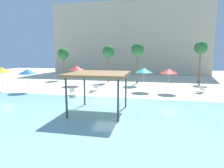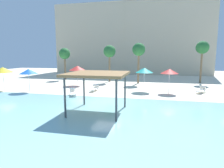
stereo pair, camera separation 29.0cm
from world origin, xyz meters
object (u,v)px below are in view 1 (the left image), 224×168
at_px(beach_umbrella_blue_4, 28,72).
at_px(lounge_chair_2, 200,90).
at_px(palm_tree_3, 138,50).
at_px(lounge_chair_0, 94,88).
at_px(palm_tree_0, 108,52).
at_px(beach_umbrella_red_2, 76,68).
at_px(beach_umbrella_yellow_0, 1,70).
at_px(palm_tree_2, 63,54).
at_px(palm_tree_1, 201,49).
at_px(beach_umbrella_teal_3, 144,70).
at_px(shade_pavilion, 99,75).
at_px(lounge_chair_1, 73,92).
at_px(beach_umbrella_red_1, 169,71).

relative_size(beach_umbrella_blue_4, lounge_chair_2, 1.35).
bearing_deg(palm_tree_3, lounge_chair_0, -121.26).
relative_size(beach_umbrella_blue_4, palm_tree_0, 0.46).
bearing_deg(beach_umbrella_blue_4, beach_umbrella_red_2, 58.93).
xyz_separation_m(beach_umbrella_yellow_0, palm_tree_2, (2.34, 11.41, 1.89)).
xyz_separation_m(palm_tree_1, palm_tree_3, (-9.20, -2.54, -0.29)).
bearing_deg(palm_tree_3, beach_umbrella_yellow_0, -148.36).
height_order(beach_umbrella_teal_3, lounge_chair_0, beach_umbrella_teal_3).
xyz_separation_m(shade_pavilion, beach_umbrella_yellow_0, (-13.64, 6.14, -0.29)).
xyz_separation_m(lounge_chair_1, palm_tree_0, (1.22, 11.32, 4.34)).
bearing_deg(palm_tree_1, palm_tree_0, -173.45).
relative_size(shade_pavilion, beach_umbrella_red_2, 1.52).
bearing_deg(shade_pavilion, palm_tree_2, 122.77).
bearing_deg(beach_umbrella_blue_4, lounge_chair_1, -8.59).
height_order(beach_umbrella_yellow_0, palm_tree_1, palm_tree_1).
relative_size(shade_pavilion, lounge_chair_0, 2.15).
xyz_separation_m(lounge_chair_0, palm_tree_0, (-0.17, 8.31, 4.34)).
bearing_deg(beach_umbrella_teal_3, lounge_chair_0, -168.45).
distance_m(lounge_chair_0, palm_tree_2, 13.24).
bearing_deg(lounge_chair_2, palm_tree_0, -90.98).
height_order(beach_umbrella_teal_3, palm_tree_1, palm_tree_1).
bearing_deg(lounge_chair_0, beach_umbrella_teal_3, 105.13).
height_order(beach_umbrella_yellow_0, beach_umbrella_red_1, beach_umbrella_yellow_0).
height_order(beach_umbrella_red_2, lounge_chair_1, beach_umbrella_red_2).
xyz_separation_m(beach_umbrella_teal_3, palm_tree_1, (7.97, 8.74, 2.73)).
height_order(beach_umbrella_yellow_0, lounge_chair_2, beach_umbrella_yellow_0).
distance_m(beach_umbrella_blue_4, palm_tree_2, 11.78).
height_order(shade_pavilion, beach_umbrella_red_2, shade_pavilion).
bearing_deg(beach_umbrella_teal_3, lounge_chair_2, 3.28).
xyz_separation_m(beach_umbrella_red_1, beach_umbrella_teal_3, (-2.78, 0.37, 0.03)).
bearing_deg(beach_umbrella_red_2, lounge_chair_1, -71.14).
xyz_separation_m(beach_umbrella_red_1, beach_umbrella_red_2, (-12.15, 2.87, -0.01)).
bearing_deg(shade_pavilion, palm_tree_1, 59.18).
height_order(palm_tree_0, palm_tree_1, palm_tree_1).
bearing_deg(beach_umbrella_yellow_0, lounge_chair_2, 8.83).
distance_m(beach_umbrella_blue_4, palm_tree_1, 24.23).
bearing_deg(beach_umbrella_teal_3, lounge_chair_1, -149.50).
bearing_deg(shade_pavilion, lounge_chair_2, 46.69).
bearing_deg(shade_pavilion, beach_umbrella_blue_4, 149.17).
bearing_deg(palm_tree_2, beach_umbrella_red_2, -50.54).
relative_size(beach_umbrella_blue_4, lounge_chair_1, 1.34).
bearing_deg(palm_tree_3, shade_pavilion, -95.79).
height_order(beach_umbrella_blue_4, lounge_chair_2, beach_umbrella_blue_4).
bearing_deg(beach_umbrella_red_2, beach_umbrella_teal_3, -14.92).
bearing_deg(lounge_chair_2, palm_tree_3, -99.60).
relative_size(lounge_chair_0, palm_tree_1, 0.31).
distance_m(lounge_chair_2, palm_tree_0, 14.61).
height_order(lounge_chair_0, lounge_chair_1, same).
distance_m(beach_umbrella_red_2, lounge_chair_0, 5.59).
xyz_separation_m(shade_pavilion, palm_tree_0, (-3.07, 16.46, 1.92)).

